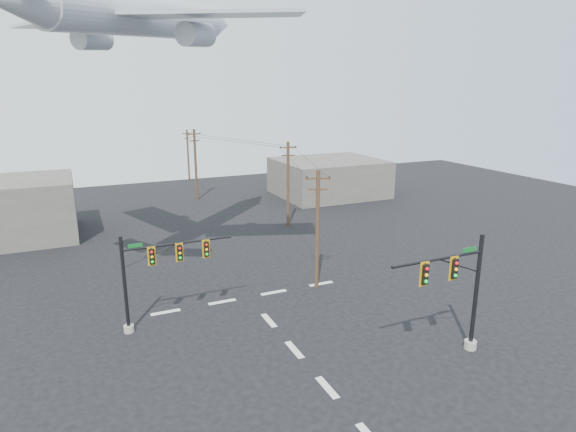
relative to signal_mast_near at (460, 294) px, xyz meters
name	(u,v)px	position (x,y,z in m)	size (l,w,h in m)	color
ground	(327,387)	(-8.23, 0.14, -3.76)	(120.00, 120.00, 0.00)	black
lane_markings	(285,339)	(-8.23, 5.48, -3.75)	(14.00, 21.20, 0.01)	beige
signal_mast_near	(460,294)	(0.00, 0.00, 0.00)	(6.32, 0.78, 7.05)	gray
signal_mast_far	(154,274)	(-15.06, 10.27, -0.15)	(7.15, 0.69, 6.30)	gray
utility_pole_a	(317,228)	(-2.83, 11.76, 0.99)	(1.71, 0.85, 9.07)	#4D3221
utility_pole_b	(288,183)	(2.11, 28.13, 1.08)	(1.86, 0.47, 9.25)	#4D3221
utility_pole_c	(196,163)	(-4.02, 44.74, 1.22)	(1.90, 0.66, 9.51)	#4D3221
utility_pole_d	(188,154)	(-1.91, 58.72, 0.56)	(1.64, 0.68, 8.24)	#4D3221
power_lines	(237,144)	(-1.33, 35.09, 4.73)	(7.85, 46.97, 0.50)	black
airliner	(143,17)	(-13.21, 19.38, 15.98)	(21.71, 21.76, 7.08)	#ACB0B8
building_right	(329,177)	(13.77, 40.14, -1.26)	(14.00, 12.00, 5.00)	#625E56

